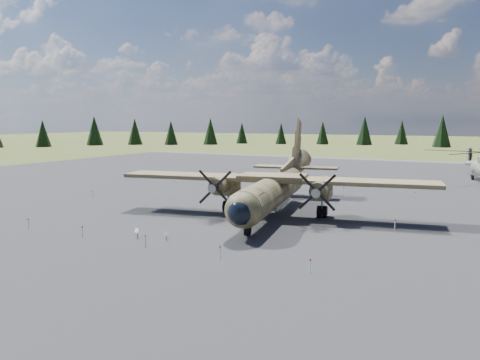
% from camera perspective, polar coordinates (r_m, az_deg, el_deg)
% --- Properties ---
extents(ground, '(500.00, 500.00, 0.00)m').
position_cam_1_polar(ground, '(45.47, -2.67, -3.85)').
color(ground, '#4F5224').
rests_on(ground, ground).
extents(apron, '(120.00, 120.00, 0.04)m').
position_cam_1_polar(apron, '(54.21, 2.66, -2.04)').
color(apron, '#535458').
rests_on(apron, ground).
extents(transport_plane, '(29.08, 26.16, 9.59)m').
position_cam_1_polar(transport_plane, '(44.05, 4.32, -0.59)').
color(transport_plane, '#333B20').
rests_on(transport_plane, ground).
extents(info_placard_left, '(0.52, 0.34, 0.76)m').
position_cam_1_polar(info_placard_left, '(35.99, -12.43, -6.16)').
color(info_placard_left, gray).
rests_on(info_placard_left, ground).
extents(info_placard_right, '(0.45, 0.27, 0.66)m').
position_cam_1_polar(info_placard_right, '(34.94, -8.97, -6.60)').
color(info_placard_right, gray).
rests_on(info_placard_right, ground).
extents(barrier_fence, '(33.12, 29.62, 0.85)m').
position_cam_1_polar(barrier_fence, '(45.54, -3.22, -3.19)').
color(barrier_fence, white).
rests_on(barrier_fence, ground).
extents(treeline, '(274.61, 286.01, 11.00)m').
position_cam_1_polar(treeline, '(43.29, 3.06, 1.96)').
color(treeline, black).
rests_on(treeline, ground).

